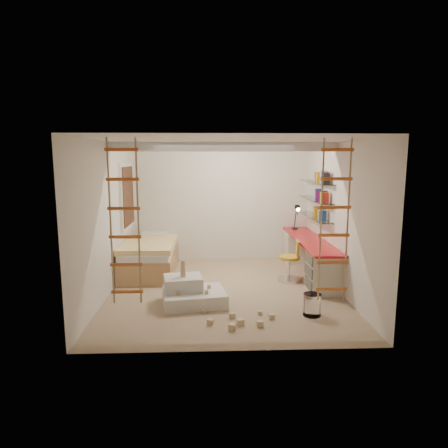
{
  "coord_description": "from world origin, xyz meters",
  "views": [
    {
      "loc": [
        -0.29,
        -6.79,
        2.33
      ],
      "look_at": [
        0.0,
        0.3,
        1.15
      ],
      "focal_mm": 32.0,
      "sensor_mm": 36.0,
      "label": 1
    }
  ],
  "objects_px": {
    "bed": "(150,257)",
    "desk": "(309,256)",
    "swivel_chair": "(290,266)",
    "play_platform": "(191,293)"
  },
  "relations": [
    {
      "from": "swivel_chair",
      "to": "play_platform",
      "type": "xyz_separation_m",
      "value": [
        -1.84,
        -1.14,
        -0.12
      ]
    },
    {
      "from": "desk",
      "to": "swivel_chair",
      "type": "relative_size",
      "value": 3.57
    },
    {
      "from": "desk",
      "to": "bed",
      "type": "relative_size",
      "value": 1.4
    },
    {
      "from": "desk",
      "to": "bed",
      "type": "distance_m",
      "value": 3.22
    },
    {
      "from": "bed",
      "to": "swivel_chair",
      "type": "bearing_deg",
      "value": -14.27
    },
    {
      "from": "swivel_chair",
      "to": "bed",
      "type": "bearing_deg",
      "value": 165.73
    },
    {
      "from": "bed",
      "to": "swivel_chair",
      "type": "distance_m",
      "value": 2.84
    },
    {
      "from": "desk",
      "to": "bed",
      "type": "height_order",
      "value": "desk"
    },
    {
      "from": "bed",
      "to": "desk",
      "type": "bearing_deg",
      "value": -6.49
    },
    {
      "from": "desk",
      "to": "swivel_chair",
      "type": "distance_m",
      "value": 0.57
    }
  ]
}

